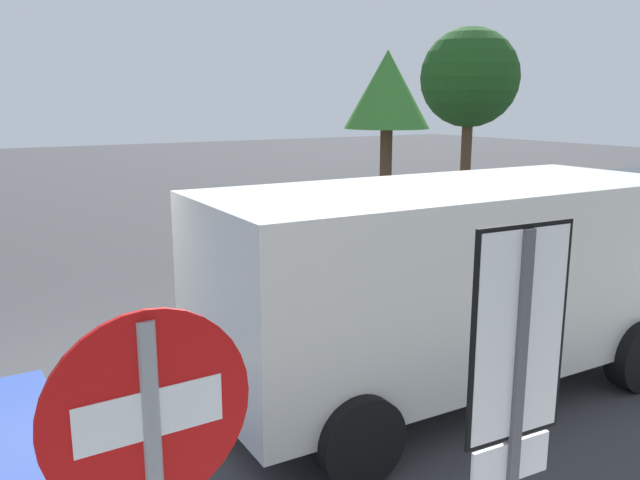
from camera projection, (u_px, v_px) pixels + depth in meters
ground_plane at (45, 398)px, 6.75m from camera, size 80.00×80.00×0.00m
lane_marking_centre at (296, 343)px, 8.27m from camera, size 28.00×0.16×0.01m
speed_limit_sign at (515, 390)px, 2.90m from camera, size 0.54×0.06×2.52m
white_van at (452, 274)px, 6.72m from camera, size 5.25×2.36×2.20m
tree_centre_verge at (470, 78)px, 19.31m from camera, size 2.94×2.94×5.18m
tree_right_verge at (387, 92)px, 15.40m from camera, size 2.06×2.06×4.21m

